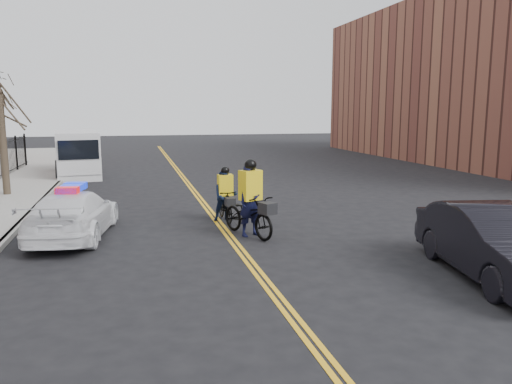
{
  "coord_description": "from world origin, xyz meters",
  "views": [
    {
      "loc": [
        -2.59,
        -11.93,
        3.55
      ],
      "look_at": [
        0.7,
        1.28,
        1.3
      ],
      "focal_mm": 35.0,
      "sensor_mm": 36.0,
      "label": 1
    }
  ],
  "objects_px": {
    "dark_sedan": "(495,243)",
    "cargo_van": "(77,154)",
    "cyclist_near": "(251,209)",
    "cyclist_far": "(225,200)",
    "police_cruiser": "(73,214)"
  },
  "relations": [
    {
      "from": "dark_sedan",
      "to": "cargo_van",
      "type": "bearing_deg",
      "value": 127.32
    },
    {
      "from": "cargo_van",
      "to": "cyclist_near",
      "type": "height_order",
      "value": "cargo_van"
    },
    {
      "from": "dark_sedan",
      "to": "cyclist_far",
      "type": "xyz_separation_m",
      "value": [
        -4.53,
        6.83,
        -0.07
      ]
    },
    {
      "from": "cyclist_far",
      "to": "cargo_van",
      "type": "bearing_deg",
      "value": 111.05
    },
    {
      "from": "police_cruiser",
      "to": "dark_sedan",
      "type": "bearing_deg",
      "value": 155.65
    },
    {
      "from": "cyclist_near",
      "to": "cyclist_far",
      "type": "height_order",
      "value": "cyclist_near"
    },
    {
      "from": "police_cruiser",
      "to": "cargo_van",
      "type": "xyz_separation_m",
      "value": [
        -1.22,
        13.87,
        0.5
      ]
    },
    {
      "from": "cyclist_near",
      "to": "dark_sedan",
      "type": "bearing_deg",
      "value": -71.62
    },
    {
      "from": "cyclist_near",
      "to": "cargo_van",
      "type": "bearing_deg",
      "value": 89.56
    },
    {
      "from": "cyclist_far",
      "to": "police_cruiser",
      "type": "bearing_deg",
      "value": -169.98
    },
    {
      "from": "cargo_van",
      "to": "dark_sedan",
      "type": "bearing_deg",
      "value": -70.22
    },
    {
      "from": "dark_sedan",
      "to": "cyclist_far",
      "type": "height_order",
      "value": "cyclist_far"
    },
    {
      "from": "police_cruiser",
      "to": "cyclist_far",
      "type": "xyz_separation_m",
      "value": [
        4.52,
        1.05,
        0.03
      ]
    },
    {
      "from": "police_cruiser",
      "to": "dark_sedan",
      "type": "relative_size",
      "value": 1.03
    },
    {
      "from": "cargo_van",
      "to": "cyclist_far",
      "type": "height_order",
      "value": "cargo_van"
    }
  ]
}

